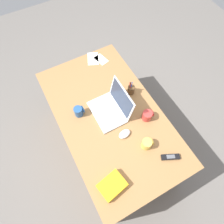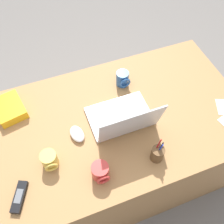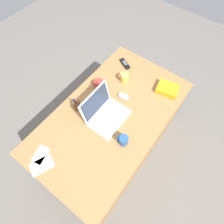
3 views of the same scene
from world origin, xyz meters
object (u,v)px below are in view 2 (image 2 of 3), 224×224
(coffee_mug_white, at_px, (100,172))
(pen_holder, at_px, (157,154))
(laptop, at_px, (123,118))
(coffee_mug_spare, at_px, (50,160))
(coffee_mug_tall, at_px, (123,79))
(computer_mouse, at_px, (77,134))
(cordless_phone, at_px, (19,197))
(snack_bag, at_px, (10,109))

(coffee_mug_white, xyz_separation_m, pen_holder, (-0.30, 0.01, 0.00))
(laptop, distance_m, coffee_mug_spare, 0.44)
(laptop, relative_size, pen_holder, 2.17)
(coffee_mug_tall, relative_size, coffee_mug_spare, 1.02)
(computer_mouse, bearing_deg, pen_holder, 132.62)
(coffee_mug_spare, bearing_deg, pen_holder, 162.83)
(coffee_mug_spare, height_order, cordless_phone, coffee_mug_spare)
(coffee_mug_spare, relative_size, snack_bag, 0.48)
(coffee_mug_white, relative_size, snack_bag, 0.50)
(laptop, relative_size, cordless_phone, 2.30)
(computer_mouse, bearing_deg, laptop, 167.41)
(cordless_phone, bearing_deg, computer_mouse, -146.96)
(coffee_mug_white, bearing_deg, laptop, -131.63)
(coffee_mug_spare, xyz_separation_m, pen_holder, (-0.51, 0.16, 0.00))
(computer_mouse, xyz_separation_m, coffee_mug_tall, (-0.36, -0.25, 0.03))
(coffee_mug_spare, xyz_separation_m, cordless_phone, (0.18, 0.11, -0.03))
(coffee_mug_white, height_order, snack_bag, coffee_mug_white)
(coffee_mug_spare, height_order, pen_holder, pen_holder)
(coffee_mug_white, xyz_separation_m, snack_bag, (0.36, -0.54, -0.02))
(cordless_phone, xyz_separation_m, snack_bag, (-0.03, -0.51, 0.01))
(coffee_mug_white, bearing_deg, pen_holder, 177.60)
(computer_mouse, bearing_deg, coffee_mug_tall, -154.59)
(computer_mouse, distance_m, cordless_phone, 0.41)
(coffee_mug_tall, distance_m, coffee_mug_spare, 0.64)
(snack_bag, bearing_deg, coffee_mug_spare, 109.82)
(coffee_mug_tall, xyz_separation_m, pen_holder, (0.02, 0.52, -0.00))
(cordless_phone, bearing_deg, pen_holder, 176.40)
(coffee_mug_spare, distance_m, cordless_phone, 0.21)
(laptop, bearing_deg, coffee_mug_tall, -111.72)
(laptop, height_order, snack_bag, laptop)
(coffee_mug_tall, bearing_deg, coffee_mug_spare, 34.20)
(laptop, bearing_deg, snack_bag, -28.04)
(laptop, xyz_separation_m, coffee_mug_spare, (0.43, 0.09, -0.01))
(coffee_mug_spare, bearing_deg, cordless_phone, 33.06)
(coffee_mug_spare, bearing_deg, computer_mouse, -146.99)
(coffee_mug_white, distance_m, pen_holder, 0.30)
(pen_holder, bearing_deg, coffee_mug_white, -2.40)
(coffee_mug_spare, bearing_deg, coffee_mug_tall, -145.80)
(coffee_mug_spare, height_order, snack_bag, coffee_mug_spare)
(coffee_mug_white, distance_m, coffee_mug_tall, 0.60)
(coffee_mug_white, distance_m, snack_bag, 0.65)
(laptop, height_order, coffee_mug_tall, laptop)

